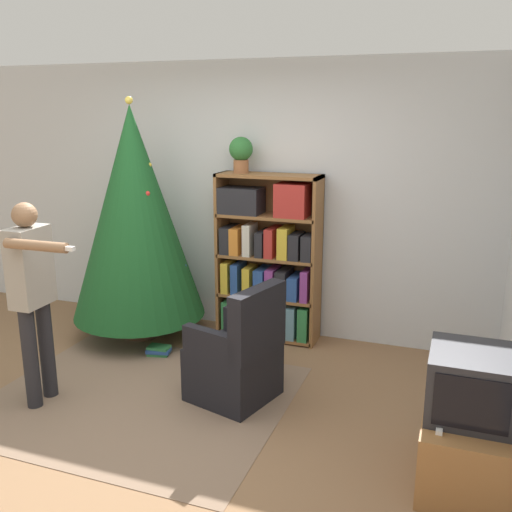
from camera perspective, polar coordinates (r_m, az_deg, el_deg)
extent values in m
plane|color=#846042|center=(4.24, -10.66, -16.27)|extent=(14.00, 14.00, 0.00)
cube|color=silver|center=(5.58, -0.47, 5.70)|extent=(8.00, 0.10, 2.60)
cube|color=#7F6651|center=(4.59, -11.62, -13.74)|extent=(2.22, 1.91, 0.01)
cube|color=brown|center=(5.54, -3.35, 0.24)|extent=(0.03, 0.33, 1.58)
cube|color=brown|center=(5.25, 6.10, -0.63)|extent=(0.03, 0.33, 1.58)
cube|color=brown|center=(5.24, 1.29, 8.04)|extent=(0.97, 0.33, 0.03)
cube|color=brown|center=(5.52, 1.78, 0.20)|extent=(0.97, 0.01, 1.58)
cube|color=brown|center=(5.62, 1.20, -7.70)|extent=(0.94, 0.33, 0.03)
cube|color=#2D7A42|center=(5.66, -2.63, -5.79)|extent=(0.08, 0.25, 0.30)
cube|color=#284C93|center=(5.63, -1.51, -5.96)|extent=(0.11, 0.27, 0.28)
cube|color=beige|center=(5.59, -0.27, -6.35)|extent=(0.10, 0.26, 0.24)
cube|color=#B22D28|center=(5.54, 1.13, -6.22)|extent=(0.08, 0.27, 0.30)
cube|color=orange|center=(5.50, 2.43, -6.64)|extent=(0.12, 0.25, 0.25)
cube|color=#5B899E|center=(5.46, 3.60, -6.49)|extent=(0.11, 0.26, 0.31)
cube|color=#2D7A42|center=(5.44, 5.01, -6.55)|extent=(0.09, 0.30, 0.32)
cube|color=brown|center=(5.49, 1.22, -3.95)|extent=(0.94, 0.33, 0.03)
cube|color=gold|center=(5.55, -2.70, -1.97)|extent=(0.07, 0.27, 0.30)
cube|color=#284C93|center=(5.51, -1.74, -2.13)|extent=(0.07, 0.26, 0.29)
cube|color=gold|center=(5.46, -0.64, -2.41)|extent=(0.07, 0.24, 0.27)
cube|color=#284C93|center=(5.44, 0.67, -2.51)|extent=(0.10, 0.29, 0.26)
cube|color=#843889|center=(5.40, 1.70, -2.57)|extent=(0.08, 0.27, 0.27)
cube|color=#232328|center=(5.38, 2.85, -2.68)|extent=(0.10, 0.30, 0.27)
cube|color=#284C93|center=(5.36, 4.02, -3.03)|extent=(0.10, 0.30, 0.22)
cube|color=#843889|center=(5.29, 5.07, -2.90)|extent=(0.07, 0.23, 0.29)
cube|color=brown|center=(5.38, 1.25, -0.03)|extent=(0.94, 0.33, 0.03)
cube|color=#232328|center=(5.46, -2.64, 1.73)|extent=(0.10, 0.30, 0.25)
cube|color=orange|center=(5.42, -1.75, 1.63)|extent=(0.09, 0.29, 0.25)
cube|color=beige|center=(5.35, -0.62, 1.69)|extent=(0.07, 0.23, 0.29)
cube|color=#232328|center=(5.35, 0.76, 1.34)|extent=(0.07, 0.31, 0.23)
cube|color=#B22D28|center=(5.31, 1.69, 1.45)|extent=(0.08, 0.30, 0.27)
cube|color=gold|center=(5.26, 3.01, 1.39)|extent=(0.10, 0.27, 0.29)
cube|color=#232328|center=(5.23, 4.08, 1.02)|extent=(0.10, 0.25, 0.24)
cube|color=#232328|center=(5.19, 5.30, 0.87)|extent=(0.09, 0.23, 0.23)
cube|color=brown|center=(5.29, 1.27, 4.03)|extent=(0.94, 0.33, 0.03)
cube|color=#232328|center=(5.33, -1.49, 5.59)|extent=(0.39, 0.26, 0.24)
cube|color=#B22D28|center=(5.16, 3.68, 5.60)|extent=(0.29, 0.25, 0.30)
cube|color=#996638|center=(3.76, 20.15, -17.49)|extent=(0.50, 0.78, 0.43)
cube|color=#28282D|center=(3.57, 20.73, -11.86)|extent=(0.48, 0.50, 0.39)
cube|color=black|center=(3.34, 20.73, -13.73)|extent=(0.39, 0.01, 0.30)
cube|color=white|center=(3.44, 17.87, -16.06)|extent=(0.04, 0.12, 0.02)
cylinder|color=#4C3323|center=(5.75, -11.40, -7.27)|extent=(0.36, 0.36, 0.10)
cylinder|color=brown|center=(5.71, -11.46, -6.24)|extent=(0.08, 0.08, 0.12)
cone|color=#195123|center=(5.43, -12.01, 4.17)|extent=(1.25, 1.25, 1.98)
sphere|color=#335BB2|center=(5.43, -7.22, -0.99)|extent=(0.05, 0.05, 0.05)
sphere|color=gold|center=(5.32, -10.61, 8.95)|extent=(0.04, 0.04, 0.04)
sphere|color=red|center=(5.63, -10.61, 5.79)|extent=(0.06, 0.06, 0.06)
sphere|color=silver|center=(5.48, -12.89, 9.98)|extent=(0.04, 0.04, 0.04)
sphere|color=gold|center=(5.84, -14.41, 0.66)|extent=(0.07, 0.07, 0.07)
sphere|color=red|center=(5.56, -13.53, 7.08)|extent=(0.05, 0.05, 0.05)
sphere|color=red|center=(5.20, -10.81, 6.16)|extent=(0.05, 0.05, 0.05)
sphere|color=#E5CC4C|center=(5.35, -12.60, 14.97)|extent=(0.07, 0.07, 0.07)
cube|color=black|center=(4.43, -2.30, -11.49)|extent=(0.69, 0.69, 0.42)
cube|color=black|center=(4.12, 0.17, -6.56)|extent=(0.26, 0.57, 0.50)
cube|color=black|center=(4.49, -0.45, -6.84)|extent=(0.51, 0.21, 0.20)
cube|color=black|center=(4.14, -4.41, -8.79)|extent=(0.51, 0.21, 0.20)
cylinder|color=#232328|center=(4.67, -20.20, -8.72)|extent=(0.11, 0.11, 0.77)
cylinder|color=#232328|center=(4.54, -21.62, -9.50)|extent=(0.11, 0.11, 0.77)
cube|color=gray|center=(4.39, -21.68, -1.00)|extent=(0.19, 0.33, 0.58)
cylinder|color=#8C6647|center=(4.54, -20.05, -0.72)|extent=(0.07, 0.07, 0.46)
cylinder|color=#8C6647|center=(4.04, -21.15, 0.98)|extent=(0.48, 0.08, 0.07)
cube|color=white|center=(3.89, -18.41, 0.74)|extent=(0.11, 0.04, 0.03)
sphere|color=#8C6647|center=(4.31, -22.15, 3.83)|extent=(0.18, 0.18, 0.18)
cylinder|color=#935B38|center=(5.32, -1.50, 8.95)|extent=(0.14, 0.14, 0.12)
sphere|color=#2D7033|center=(5.31, -1.52, 10.66)|extent=(0.22, 0.22, 0.22)
cube|color=#2D7A42|center=(5.29, -9.72, -9.56)|extent=(0.21, 0.17, 0.03)
cube|color=#284C93|center=(5.27, -9.70, -9.29)|extent=(0.23, 0.17, 0.03)
cube|color=#2D7A42|center=(5.26, -9.69, -8.99)|extent=(0.20, 0.14, 0.02)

